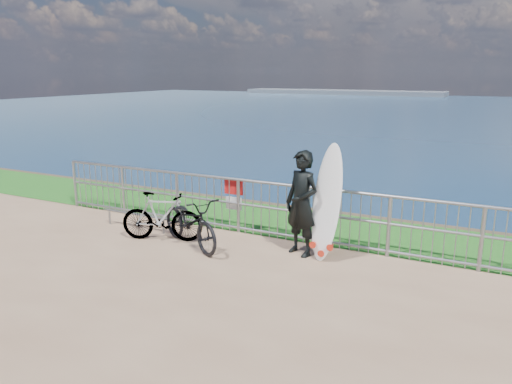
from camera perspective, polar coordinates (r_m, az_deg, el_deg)
The scene contains 8 objects.
grass_strip at distance 10.94m, azimuth 3.10°, elevation -3.33°, with size 120.00×120.00×0.00m, color #185417.
seascape at distance 161.80m, azimuth 9.80°, elevation 10.94°, with size 260.00×260.00×5.00m.
railing at distance 9.81m, azimuth 0.60°, elevation -1.83°, with size 10.06×0.10×1.13m.
surfer at distance 8.79m, azimuth 5.24°, elevation -1.31°, with size 0.69×0.45×1.88m, color black.
surfboard at distance 8.64m, azimuth 8.06°, elevation -1.68°, with size 0.62×0.57×2.04m.
bicycle_near at distance 9.35m, azimuth -7.54°, elevation -3.33°, with size 0.65×1.86×0.98m, color black.
bicycle_far at distance 9.76m, azimuth -10.71°, elevation -2.77°, with size 0.45×1.60×0.96m, color black.
bike_rack at distance 10.65m, azimuth -13.60°, elevation -2.66°, with size 1.63×0.05×0.34m.
Camera 1 is at (4.20, -6.88, 3.21)m, focal length 35.00 mm.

